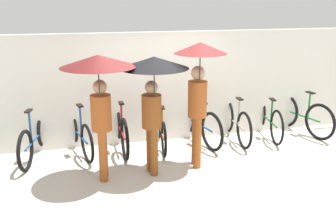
# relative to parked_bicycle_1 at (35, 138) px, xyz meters

# --- Properties ---
(ground_plane) EXTENTS (30.00, 30.00, 0.00)m
(ground_plane) POSITION_rel_parked_bicycle_1_xyz_m (2.35, -1.47, -0.37)
(ground_plane) COLOR beige
(back_wall) EXTENTS (14.27, 0.12, 2.21)m
(back_wall) POSITION_rel_parked_bicycle_1_xyz_m (2.35, 0.35, 0.73)
(back_wall) COLOR silver
(back_wall) RESTS_ON ground
(parked_bicycle_1) EXTENTS (0.55, 1.78, 1.03)m
(parked_bicycle_1) POSITION_rel_parked_bicycle_1_xyz_m (0.00, 0.00, 0.00)
(parked_bicycle_1) COLOR black
(parked_bicycle_1) RESTS_ON ground
(parked_bicycle_2) EXTENTS (0.58, 1.71, 1.11)m
(parked_bicycle_2) POSITION_rel_parked_bicycle_1_xyz_m (0.78, 0.05, 0.00)
(parked_bicycle_2) COLOR black
(parked_bicycle_2) RESTS_ON ground
(parked_bicycle_3) EXTENTS (0.44, 1.83, 1.05)m
(parked_bicycle_3) POSITION_rel_parked_bicycle_1_xyz_m (1.57, 0.03, 0.03)
(parked_bicycle_3) COLOR black
(parked_bicycle_3) RESTS_ON ground
(parked_bicycle_4) EXTENTS (0.44, 1.66, 1.09)m
(parked_bicycle_4) POSITION_rel_parked_bicycle_1_xyz_m (2.35, -0.04, -0.02)
(parked_bicycle_4) COLOR black
(parked_bicycle_4) RESTS_ON ground
(parked_bicycle_5) EXTENTS (0.53, 1.81, 1.00)m
(parked_bicycle_5) POSITION_rel_parked_bicycle_1_xyz_m (3.13, 0.04, 0.02)
(parked_bicycle_5) COLOR black
(parked_bicycle_5) RESTS_ON ground
(parked_bicycle_6) EXTENTS (0.44, 1.72, 1.02)m
(parked_bicycle_6) POSITION_rel_parked_bicycle_1_xyz_m (3.92, -0.04, 0.01)
(parked_bicycle_6) COLOR black
(parked_bicycle_6) RESTS_ON ground
(parked_bicycle_7) EXTENTS (0.50, 1.79, 1.00)m
(parked_bicycle_7) POSITION_rel_parked_bicycle_1_xyz_m (4.70, 0.03, 0.00)
(parked_bicycle_7) COLOR black
(parked_bicycle_7) RESTS_ON ground
(parked_bicycle_8) EXTENTS (0.57, 1.71, 0.99)m
(parked_bicycle_8) POSITION_rel_parked_bicycle_1_xyz_m (5.48, -0.01, 0.02)
(parked_bicycle_8) COLOR black
(parked_bicycle_8) RESTS_ON ground
(pedestrian_leading) EXTENTS (1.12, 1.12, 2.04)m
(pedestrian_leading) POSITION_rel_parked_bicycle_1_xyz_m (1.12, -1.26, 1.28)
(pedestrian_leading) COLOR #9E4C1E
(pedestrian_leading) RESTS_ON ground
(pedestrian_center) EXTENTS (1.07, 1.07, 1.98)m
(pedestrian_center) POSITION_rel_parked_bicycle_1_xyz_m (1.95, -1.25, 1.21)
(pedestrian_center) COLOR brown
(pedestrian_center) RESTS_ON ground
(pedestrian_trailing) EXTENTS (0.85, 0.85, 2.16)m
(pedestrian_trailing) POSITION_rel_parked_bicycle_1_xyz_m (2.73, -1.14, 1.24)
(pedestrian_trailing) COLOR #9E4C1E
(pedestrian_trailing) RESTS_ON ground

